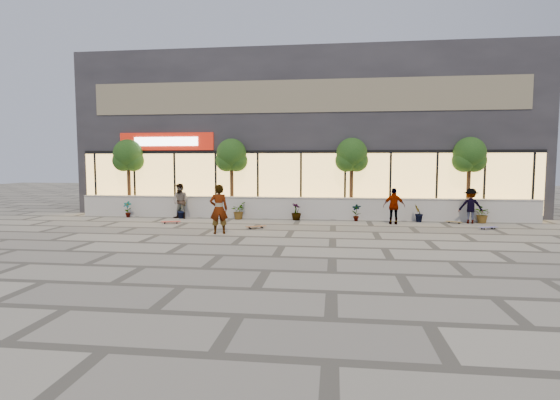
# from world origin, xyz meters

# --- Properties ---
(ground) EXTENTS (80.00, 80.00, 0.00)m
(ground) POSITION_xyz_m (0.00, 0.00, 0.00)
(ground) COLOR gray
(ground) RESTS_ON ground
(planter_wall) EXTENTS (22.00, 0.42, 1.04)m
(planter_wall) POSITION_xyz_m (0.00, 7.00, 0.52)
(planter_wall) COLOR beige
(planter_wall) RESTS_ON ground
(retail_building) EXTENTS (24.00, 9.17, 8.50)m
(retail_building) POSITION_xyz_m (-0.00, 12.49, 4.25)
(retail_building) COLOR #26252A
(retail_building) RESTS_ON ground
(shrub_a) EXTENTS (0.43, 0.29, 0.81)m
(shrub_a) POSITION_xyz_m (-8.50, 6.45, 0.41)
(shrub_a) COLOR #143912
(shrub_a) RESTS_ON ground
(shrub_b) EXTENTS (0.57, 0.57, 0.81)m
(shrub_b) POSITION_xyz_m (-5.70, 6.45, 0.41)
(shrub_b) COLOR #143912
(shrub_b) RESTS_ON ground
(shrub_c) EXTENTS (0.68, 0.77, 0.81)m
(shrub_c) POSITION_xyz_m (-2.90, 6.45, 0.41)
(shrub_c) COLOR #143912
(shrub_c) RESTS_ON ground
(shrub_d) EXTENTS (0.64, 0.64, 0.81)m
(shrub_d) POSITION_xyz_m (-0.10, 6.45, 0.41)
(shrub_d) COLOR #143912
(shrub_d) RESTS_ON ground
(shrub_e) EXTENTS (0.46, 0.35, 0.81)m
(shrub_e) POSITION_xyz_m (2.70, 6.45, 0.41)
(shrub_e) COLOR #143912
(shrub_e) RESTS_ON ground
(shrub_f) EXTENTS (0.55, 0.57, 0.81)m
(shrub_f) POSITION_xyz_m (5.50, 6.45, 0.41)
(shrub_f) COLOR #143912
(shrub_f) RESTS_ON ground
(shrub_g) EXTENTS (0.77, 0.84, 0.81)m
(shrub_g) POSITION_xyz_m (8.30, 6.45, 0.41)
(shrub_g) COLOR #143912
(shrub_g) RESTS_ON ground
(tree_west) EXTENTS (1.60, 1.50, 3.92)m
(tree_west) POSITION_xyz_m (-9.00, 7.70, 2.99)
(tree_west) COLOR #412817
(tree_west) RESTS_ON ground
(tree_midwest) EXTENTS (1.60, 1.50, 3.92)m
(tree_midwest) POSITION_xyz_m (-3.50, 7.70, 2.99)
(tree_midwest) COLOR #412817
(tree_midwest) RESTS_ON ground
(tree_mideast) EXTENTS (1.60, 1.50, 3.92)m
(tree_mideast) POSITION_xyz_m (2.50, 7.70, 2.99)
(tree_mideast) COLOR #412817
(tree_mideast) RESTS_ON ground
(tree_east) EXTENTS (1.60, 1.50, 3.92)m
(tree_east) POSITION_xyz_m (8.00, 7.70, 2.99)
(tree_east) COLOR #412817
(tree_east) RESTS_ON ground
(skater_center) EXTENTS (0.80, 0.66, 1.89)m
(skater_center) POSITION_xyz_m (-2.69, 2.15, 0.94)
(skater_center) COLOR white
(skater_center) RESTS_ON ground
(skater_left) EXTENTS (0.94, 0.80, 1.70)m
(skater_left) POSITION_xyz_m (-5.70, 6.30, 0.85)
(skater_left) COLOR tan
(skater_left) RESTS_ON ground
(skater_right_near) EXTENTS (0.96, 0.44, 1.60)m
(skater_right_near) POSITION_xyz_m (4.29, 5.60, 0.80)
(skater_right_near) COLOR silver
(skater_right_near) RESTS_ON ground
(skater_right_far) EXTENTS (1.12, 0.80, 1.57)m
(skater_right_far) POSITION_xyz_m (7.72, 6.30, 0.78)
(skater_right_far) COLOR maroon
(skater_right_far) RESTS_ON ground
(skateboard_center) EXTENTS (0.85, 0.63, 0.10)m
(skateboard_center) POSITION_xyz_m (-1.52, 3.61, 0.09)
(skateboard_center) COLOR brown
(skateboard_center) RESTS_ON ground
(skateboard_left) EXTENTS (0.88, 0.45, 0.10)m
(skateboard_left) POSITION_xyz_m (-5.55, 4.57, 0.09)
(skateboard_left) COLOR red
(skateboard_left) RESTS_ON ground
(skateboard_right_near) EXTENTS (0.69, 0.51, 0.08)m
(skateboard_right_near) POSITION_xyz_m (7.00, 6.20, 0.07)
(skateboard_right_near) COLOR olive
(skateboard_right_near) RESTS_ON ground
(skateboard_right_far) EXTENTS (0.82, 0.49, 0.10)m
(skateboard_right_far) POSITION_xyz_m (7.92, 4.58, 0.08)
(skateboard_right_far) COLOR #58559D
(skateboard_right_far) RESTS_ON ground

